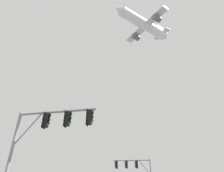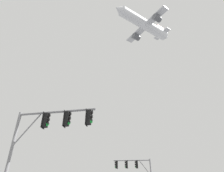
{
  "view_description": "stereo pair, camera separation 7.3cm",
  "coord_description": "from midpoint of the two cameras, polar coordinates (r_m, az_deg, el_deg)",
  "views": [
    {
      "loc": [
        0.9,
        -5.74,
        1.14
      ],
      "look_at": [
        -0.48,
        19.5,
        15.76
      ],
      "focal_mm": 31.93,
      "sensor_mm": 36.0,
      "label": 1
    },
    {
      "loc": [
        0.97,
        -5.73,
        1.14
      ],
      "look_at": [
        -0.48,
        19.5,
        15.76
      ],
      "focal_mm": 31.93,
      "sensor_mm": 36.0,
      "label": 2
    }
  ],
  "objects": [
    {
      "name": "signal_pole_near",
      "position": [
        13.19,
        -18.55,
        -12.38
      ],
      "size": [
        5.24,
        0.91,
        6.24
      ],
      "color": "gray",
      "rests_on": "ground"
    },
    {
      "name": "airplane",
      "position": [
        66.5,
        9.16,
        17.02
      ],
      "size": [
        19.13,
        15.81,
        6.03
      ],
      "color": "white"
    },
    {
      "name": "signal_pole_far",
      "position": [
        27.88,
        6.76,
        -22.84
      ],
      "size": [
        4.86,
        0.52,
        5.91
      ],
      "color": "gray",
      "rests_on": "ground"
    }
  ]
}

